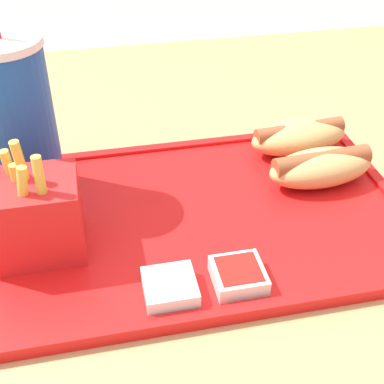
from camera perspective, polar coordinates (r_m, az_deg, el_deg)
food_tray at (r=0.57m, az=-0.00°, el=-2.79°), size 0.46×0.29×0.01m
soda_cup at (r=0.59m, az=-18.23°, el=7.30°), size 0.08×0.08×0.21m
hot_dog_far at (r=0.67m, az=11.33°, el=5.87°), size 0.13×0.07×0.04m
hot_dog_near at (r=0.62m, az=13.59°, el=2.67°), size 0.13×0.07×0.04m
fries_carton at (r=0.52m, az=-16.46°, el=-2.40°), size 0.09×0.07×0.12m
sauce_cup_mayo at (r=0.48m, az=-2.37°, el=-10.10°), size 0.05×0.05×0.02m
sauce_cup_ketchup at (r=0.49m, az=4.81°, el=-8.84°), size 0.05×0.05×0.02m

